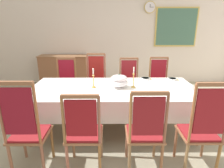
% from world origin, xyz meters
% --- Properties ---
extents(ground, '(7.64, 5.96, 0.04)m').
position_xyz_m(ground, '(0.00, 0.00, -0.02)').
color(ground, gray).
extents(back_wall, '(7.64, 0.08, 3.26)m').
position_xyz_m(back_wall, '(0.00, 3.02, 1.63)').
color(back_wall, silver).
rests_on(back_wall, ground).
extents(dining_table, '(2.73, 1.21, 0.76)m').
position_xyz_m(dining_table, '(0.00, 0.11, 0.69)').
color(dining_table, brown).
rests_on(dining_table, ground).
extents(tablecloth, '(2.75, 1.23, 0.34)m').
position_xyz_m(tablecloth, '(0.00, 0.11, 0.69)').
color(tablecloth, white).
rests_on(tablecloth, dining_table).
extents(chair_south_a, '(0.44, 0.42, 1.21)m').
position_xyz_m(chair_south_a, '(-1.03, -0.91, 0.60)').
color(chair_south_a, '#8D5E43').
rests_on(chair_south_a, ground).
extents(chair_north_a, '(0.44, 0.42, 1.09)m').
position_xyz_m(chair_north_a, '(-1.03, 1.11, 0.56)').
color(chair_north_a, olive).
rests_on(chair_north_a, ground).
extents(chair_south_b, '(0.44, 0.42, 1.07)m').
position_xyz_m(chair_south_b, '(-0.37, -0.90, 0.56)').
color(chair_south_b, '#946343').
rests_on(chair_south_b, ground).
extents(chair_north_b, '(0.44, 0.42, 1.18)m').
position_xyz_m(chair_north_b, '(-0.37, 1.12, 0.59)').
color(chair_north_b, '#8F5E3F').
rests_on(chair_north_b, ground).
extents(chair_south_c, '(0.44, 0.42, 1.10)m').
position_xyz_m(chair_south_c, '(0.36, -0.90, 0.57)').
color(chair_south_c, '#955E43').
rests_on(chair_south_c, ground).
extents(chair_north_c, '(0.44, 0.42, 1.08)m').
position_xyz_m(chair_north_c, '(0.36, 1.11, 0.56)').
color(chair_north_c, brown).
rests_on(chair_north_c, ground).
extents(chair_south_d, '(0.44, 0.42, 1.20)m').
position_xyz_m(chair_south_d, '(1.03, -0.91, 0.60)').
color(chair_south_d, brown).
rests_on(chair_south_d, ground).
extents(chair_north_d, '(0.44, 0.42, 1.09)m').
position_xyz_m(chair_north_d, '(1.03, 1.11, 0.56)').
color(chair_north_d, '#955B38').
rests_on(chair_north_d, ground).
extents(soup_tureen, '(0.30, 0.30, 0.24)m').
position_xyz_m(soup_tureen, '(0.09, 0.11, 0.88)').
color(soup_tureen, white).
rests_on(soup_tureen, tablecloth).
extents(candlestick_west, '(0.07, 0.07, 0.33)m').
position_xyz_m(candlestick_west, '(-0.33, 0.11, 0.89)').
color(candlestick_west, gold).
rests_on(candlestick_west, tablecloth).
extents(candlestick_east, '(0.07, 0.07, 0.35)m').
position_xyz_m(candlestick_east, '(0.33, 0.11, 0.90)').
color(candlestick_east, gold).
rests_on(candlestick_east, tablecloth).
extents(bowl_near_left, '(0.17, 0.17, 0.03)m').
position_xyz_m(bowl_near_left, '(0.62, 0.59, 0.78)').
color(bowl_near_left, white).
rests_on(bowl_near_left, tablecloth).
extents(bowl_near_right, '(0.16, 0.16, 0.04)m').
position_xyz_m(bowl_near_right, '(1.13, 0.55, 0.78)').
color(bowl_near_right, white).
rests_on(bowl_near_right, tablecloth).
extents(spoon_primary, '(0.04, 0.18, 0.01)m').
position_xyz_m(spoon_primary, '(0.74, 0.62, 0.77)').
color(spoon_primary, gold).
rests_on(spoon_primary, tablecloth).
extents(spoon_secondary, '(0.03, 0.18, 0.01)m').
position_xyz_m(spoon_secondary, '(1.24, 0.57, 0.77)').
color(spoon_secondary, gold).
rests_on(spoon_secondary, tablecloth).
extents(sideboard, '(1.44, 0.48, 0.90)m').
position_xyz_m(sideboard, '(-1.46, 2.70, 0.45)').
color(sideboard, '#8F5B3B').
rests_on(sideboard, ground).
extents(mounted_clock, '(0.33, 0.06, 0.33)m').
position_xyz_m(mounted_clock, '(1.09, 2.95, 2.26)').
color(mounted_clock, '#D1B251').
extents(framed_painting, '(1.25, 0.05, 1.13)m').
position_xyz_m(framed_painting, '(1.92, 2.96, 1.71)').
color(framed_painting, '#D1B251').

